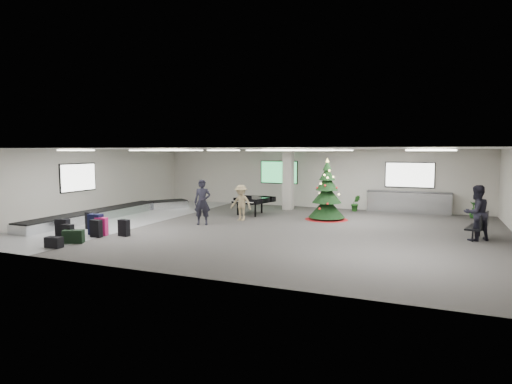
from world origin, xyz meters
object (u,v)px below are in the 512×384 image
at_px(christmas_tree, 327,199).
at_px(grand_piano, 254,200).
at_px(pink_suitcase, 101,227).
at_px(baggage_carousel, 113,213).
at_px(potted_plant_right, 474,210).
at_px(traveler_bench, 476,213).
at_px(traveler_a, 202,202).
at_px(bench, 480,224).
at_px(potted_plant_left, 356,203).
at_px(traveler_b, 241,203).
at_px(service_counter, 408,202).

height_order(christmas_tree, grand_piano, christmas_tree).
distance_m(pink_suitcase, grand_piano, 7.64).
xyz_separation_m(baggage_carousel, potted_plant_right, (15.74, 6.14, 0.17)).
bearing_deg(traveler_bench, grand_piano, -51.92).
bearing_deg(potted_plant_right, traveler_a, -149.46).
bearing_deg(bench, potted_plant_right, 102.50).
bearing_deg(christmas_tree, potted_plant_left, 75.76).
relative_size(pink_suitcase, grand_piano, 0.34).
bearing_deg(traveler_b, traveler_a, -116.16).
height_order(pink_suitcase, potted_plant_left, potted_plant_left).
height_order(baggage_carousel, traveler_a, traveler_a).
bearing_deg(potted_plant_left, service_counter, 10.12).
bearing_deg(potted_plant_right, pink_suitcase, -143.06).
height_order(service_counter, traveler_bench, traveler_bench).
bearing_deg(traveler_b, bench, 2.99).
bearing_deg(traveler_a, traveler_b, 38.77).
xyz_separation_m(bench, traveler_a, (-10.54, -1.12, 0.42)).
distance_m(traveler_a, traveler_bench, 10.42).
bearing_deg(christmas_tree, pink_suitcase, -134.94).
bearing_deg(baggage_carousel, pink_suitcase, -53.86).
height_order(traveler_b, potted_plant_left, traveler_b).
relative_size(pink_suitcase, potted_plant_left, 0.81).
height_order(service_counter, potted_plant_right, service_counter).
xyz_separation_m(baggage_carousel, traveler_b, (6.02, 1.44, 0.59)).
xyz_separation_m(service_counter, potted_plant_left, (-2.54, -0.45, -0.12)).
bearing_deg(christmas_tree, traveler_b, -153.67).
height_order(pink_suitcase, bench, bench).
xyz_separation_m(baggage_carousel, traveler_bench, (15.36, 0.63, 0.76)).
relative_size(bench, traveler_a, 0.82).
bearing_deg(grand_piano, baggage_carousel, -136.62).
bearing_deg(potted_plant_right, baggage_carousel, -158.69).
relative_size(christmas_tree, traveler_bench, 1.44).
bearing_deg(traveler_bench, bench, -155.68).
distance_m(pink_suitcase, bench, 13.63).
xyz_separation_m(service_counter, grand_piano, (-6.98, -3.47, 0.17)).
height_order(pink_suitcase, potted_plant_right, potted_plant_right).
bearing_deg(grand_piano, traveler_b, -70.74).
distance_m(baggage_carousel, potted_plant_left, 12.07).
bearing_deg(traveler_bench, baggage_carousel, -34.10).
xyz_separation_m(traveler_a, traveler_bench, (10.38, 0.84, 0.01)).
relative_size(pink_suitcase, traveler_a, 0.36).
relative_size(baggage_carousel, traveler_bench, 5.00).
bearing_deg(bench, service_counter, 129.67).
height_order(traveler_a, traveler_b, traveler_a).
relative_size(service_counter, bench, 2.56).
xyz_separation_m(traveler_b, potted_plant_right, (9.72, 4.70, -0.41)).
height_order(baggage_carousel, potted_plant_left, potted_plant_left).
height_order(christmas_tree, bench, christmas_tree).
height_order(bench, traveler_b, traveler_b).
bearing_deg(bench, pink_suitcase, -145.32).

